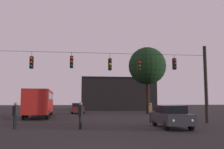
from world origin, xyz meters
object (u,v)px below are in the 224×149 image
(city_bus, at_px, (40,101))
(pedestrian_crossing_left, at_px, (81,113))
(car_far_left, at_px, (77,108))
(pedestrian_crossing_right, at_px, (151,111))
(pedestrian_crossing_center, at_px, (16,114))
(car_near_right, at_px, (171,116))
(tree_left_silhouette, at_px, (147,66))

(city_bus, height_order, pedestrian_crossing_left, city_bus)
(car_far_left, relative_size, pedestrian_crossing_right, 2.64)
(pedestrian_crossing_center, bearing_deg, car_far_left, 79.67)
(car_far_left, relative_size, pedestrian_crossing_center, 2.55)
(car_near_right, height_order, car_far_left, same)
(pedestrian_crossing_left, height_order, tree_left_silhouette, tree_left_silhouette)
(car_far_left, bearing_deg, car_near_right, -72.44)
(pedestrian_crossing_left, xyz_separation_m, pedestrian_crossing_center, (-4.21, 0.38, -0.01))
(city_bus, bearing_deg, tree_left_silhouette, 21.17)
(pedestrian_crossing_center, distance_m, pedestrian_crossing_right, 10.69)
(pedestrian_crossing_center, bearing_deg, pedestrian_crossing_left, -5.13)
(city_bus, bearing_deg, pedestrian_crossing_right, -40.96)
(tree_left_silhouette, bearing_deg, car_near_right, -100.55)
(car_far_left, xyz_separation_m, tree_left_silhouette, (10.12, -2.09, 6.13))
(city_bus, bearing_deg, car_far_left, 61.22)
(city_bus, relative_size, tree_left_silhouette, 1.15)
(car_near_right, relative_size, pedestrian_crossing_center, 2.52)
(car_far_left, height_order, tree_left_silhouette, tree_left_silhouette)
(pedestrian_crossing_left, xyz_separation_m, pedestrian_crossing_right, (5.86, 3.97, -0.05))
(city_bus, distance_m, car_far_left, 8.78)
(car_near_right, relative_size, pedestrian_crossing_left, 2.49)
(car_far_left, bearing_deg, pedestrian_crossing_left, -88.64)
(pedestrian_crossing_left, bearing_deg, car_far_left, 91.36)
(car_near_right, xyz_separation_m, tree_left_silhouette, (3.50, 18.81, 6.13))
(city_bus, relative_size, car_far_left, 2.51)
(car_far_left, distance_m, pedestrian_crossing_center, 20.72)
(pedestrian_crossing_center, bearing_deg, tree_left_silhouette, 52.89)
(car_near_right, distance_m, tree_left_silhouette, 20.10)
(tree_left_silhouette, bearing_deg, car_far_left, 168.32)
(pedestrian_crossing_left, distance_m, tree_left_silhouette, 21.83)
(car_near_right, height_order, pedestrian_crossing_center, pedestrian_crossing_center)
(city_bus, height_order, car_near_right, city_bus)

